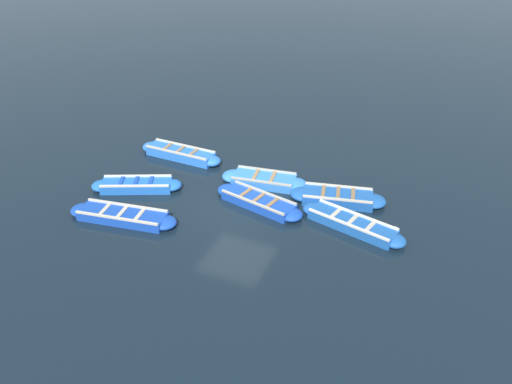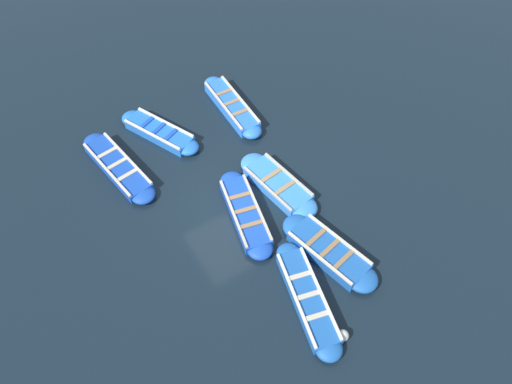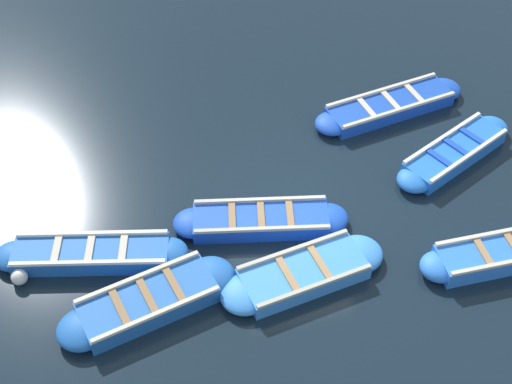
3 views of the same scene
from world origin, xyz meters
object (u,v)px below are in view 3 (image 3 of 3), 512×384
boat_far_corner (511,252)px  boat_inner_gap (91,254)px  boat_stern_in (454,153)px  buoy_orange_near (19,277)px  boat_broadside (390,106)px  boat_end_of_row (261,220)px  boat_bow_out (303,274)px  boat_outer_left (148,302)px

boat_far_corner → boat_inner_gap: size_ratio=0.98×
boat_stern_in → buoy_orange_near: (-0.91, 9.54, -0.02)m
boat_broadside → boat_inner_gap: size_ratio=1.04×
boat_far_corner → boat_inner_gap: 8.22m
boat_inner_gap → buoy_orange_near: boat_inner_gap is taller
boat_inner_gap → boat_end_of_row: bearing=-90.7°
boat_broadside → boat_inner_gap: boat_inner_gap is taller
boat_far_corner → boat_bow_out: size_ratio=1.09×
boat_end_of_row → boat_bow_out: (-1.51, -0.41, -0.00)m
boat_broadside → boat_end_of_row: bearing=124.1°
boat_end_of_row → boat_broadside: boat_end_of_row is taller
boat_far_corner → boat_outer_left: size_ratio=1.06×
boat_far_corner → boat_broadside: size_ratio=0.95×
boat_stern_in → boat_far_corner: bearing=175.6°
boat_broadside → boat_bow_out: 5.50m
boat_end_of_row → boat_bow_out: size_ratio=1.06×
boat_inner_gap → boat_stern_in: size_ratio=1.13×
boat_outer_left → boat_bow_out: size_ratio=1.03×
boat_stern_in → boat_bow_out: size_ratio=0.99×
boat_end_of_row → boat_inner_gap: boat_inner_gap is taller
boat_broadside → buoy_orange_near: (-2.82, 8.79, -0.01)m
boat_broadside → buoy_orange_near: size_ratio=12.53×
boat_stern_in → boat_bow_out: boat_stern_in is taller
boat_broadside → boat_outer_left: bearing=121.9°
boat_end_of_row → boat_far_corner: bearing=-115.4°
buoy_orange_near → boat_far_corner: bearing=-102.1°
boat_bow_out → buoy_orange_near: bearing=75.2°
boat_outer_left → boat_broadside: size_ratio=0.89×
boat_far_corner → boat_stern_in: (2.90, -0.22, -0.02)m
boat_outer_left → buoy_orange_near: bearing=61.4°
boat_bow_out → boat_outer_left: bearing=87.3°
boat_bow_out → boat_far_corner: bearing=-98.6°
boat_broadside → boat_stern_in: boat_stern_in is taller
boat_inner_gap → boat_stern_in: 8.18m
boat_broadside → buoy_orange_near: bearing=107.8°
boat_stern_in → boat_bow_out: (-2.29, 4.30, -0.01)m
boat_broadside → boat_inner_gap: bearing=109.6°
boat_end_of_row → boat_stern_in: 4.77m
boat_broadside → buoy_orange_near: 9.23m
boat_bow_out → boat_end_of_row: bearing=15.2°
boat_bow_out → buoy_orange_near: (1.38, 5.24, -0.01)m
boat_end_of_row → boat_stern_in: size_ratio=1.07×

